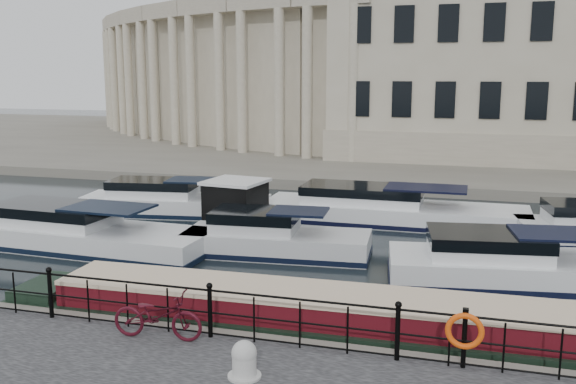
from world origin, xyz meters
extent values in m
plane|color=black|center=(0.00, 0.00, 0.00)|extent=(160.00, 160.00, 0.00)
cube|color=#6B665B|center=(0.00, 39.00, 0.28)|extent=(120.00, 42.00, 0.55)
cylinder|color=black|center=(-4.00, -2.25, 1.10)|extent=(0.10, 0.10, 1.10)
sphere|color=black|center=(-4.00, -2.25, 1.70)|extent=(0.14, 0.14, 0.14)
cylinder|color=black|center=(0.00, -2.25, 1.10)|extent=(0.10, 0.10, 1.10)
sphere|color=black|center=(0.00, -2.25, 1.70)|extent=(0.14, 0.14, 0.14)
cylinder|color=black|center=(4.00, -2.25, 1.10)|extent=(0.10, 0.10, 1.10)
sphere|color=black|center=(4.00, -2.25, 1.70)|extent=(0.14, 0.14, 0.14)
cylinder|color=black|center=(0.00, -2.25, 1.60)|extent=(24.00, 0.05, 0.05)
cylinder|color=black|center=(0.00, -2.25, 1.10)|extent=(24.00, 0.04, 0.04)
cylinder|color=black|center=(0.00, -2.25, 0.63)|extent=(24.00, 0.04, 0.04)
cube|color=#ADA38C|center=(6.00, 33.00, 7.55)|extent=(20.00, 14.00, 14.00)
cube|color=#9E937F|center=(6.00, 33.00, 1.55)|extent=(20.30, 14.30, 2.00)
cube|color=#ADA38C|center=(-3.33, 29.02, 6.05)|extent=(5.73, 4.06, 11.00)
cylinder|color=#ADA38C|center=(-2.28, 26.16, 5.45)|extent=(0.70, 0.70, 9.80)
cylinder|color=#ADA38C|center=(-5.49, 26.87, 5.45)|extent=(0.70, 0.70, 9.80)
cube|color=#ADA38C|center=(-8.29, 30.44, 6.05)|extent=(5.90, 4.56, 11.00)
cube|color=#9E937F|center=(-8.95, 28.56, 10.95)|extent=(5.62, 3.30, 1.20)
cylinder|color=#ADA38C|center=(-7.59, 27.47, 5.45)|extent=(0.70, 0.70, 9.80)
cylinder|color=#ADA38C|center=(-10.69, 28.56, 5.45)|extent=(0.70, 0.70, 9.80)
cube|color=#ADA38C|center=(-13.04, 32.44, 6.05)|extent=(5.99, 4.99, 11.00)
cube|color=#9E937F|center=(-13.92, 30.65, 10.95)|extent=(5.55, 3.83, 1.20)
cylinder|color=#ADA38C|center=(-12.70, 29.41, 5.45)|extent=(0.70, 0.70, 9.80)
cylinder|color=#ADA38C|center=(-15.65, 30.87, 5.45)|extent=(0.70, 0.70, 9.80)
cube|color=#ADA38C|center=(-17.52, 35.00, 6.05)|extent=(5.99, 5.36, 11.00)
cube|color=#9E937F|center=(-18.61, 33.33, 10.95)|extent=(5.40, 4.29, 1.20)
cylinder|color=#ADA38C|center=(-17.55, 31.95, 5.45)|extent=(0.70, 0.70, 9.80)
cylinder|color=#ADA38C|center=(-20.30, 33.75, 5.45)|extent=(0.70, 0.70, 9.80)
cube|color=#ADA38C|center=(-21.66, 38.07, 6.05)|extent=(5.91, 5.64, 11.00)
cube|color=#9E937F|center=(-22.94, 36.54, 10.95)|extent=(5.16, 4.70, 1.20)
cylinder|color=#ADA38C|center=(-22.05, 35.05, 5.45)|extent=(0.70, 0.70, 9.80)
cylinder|color=#ADA38C|center=(-24.57, 37.16, 5.45)|extent=(0.70, 0.70, 9.80)
cube|color=#ADA38C|center=(-25.40, 41.62, 6.05)|extent=(5.74, 5.85, 11.00)
cube|color=#9E937F|center=(-26.86, 40.25, 10.95)|extent=(4.86, 5.04, 1.20)
cylinder|color=#ADA38C|center=(-26.15, 38.67, 5.45)|extent=(0.70, 0.70, 9.80)
cylinder|color=#ADA38C|center=(-28.40, 41.06, 5.45)|extent=(0.70, 0.70, 9.80)
cube|color=#ADA38C|center=(-28.69, 45.59, 6.05)|extent=(5.49, 5.97, 11.00)
cube|color=#9E937F|center=(-30.30, 44.41, 10.95)|extent=(4.48, 5.30, 1.20)
cylinder|color=#ADA38C|center=(-29.79, 42.75, 5.45)|extent=(0.70, 0.70, 9.80)
cylinder|color=#ADA38C|center=(-31.73, 45.40, 5.45)|extent=(0.70, 0.70, 9.80)
cube|color=#ADA38C|center=(-31.48, 49.93, 6.05)|extent=(5.16, 6.00, 11.00)
cube|color=#9E937F|center=(-33.23, 48.95, 10.95)|extent=(4.04, 5.49, 1.20)
cylinder|color=#ADA38C|center=(-32.92, 47.24, 5.45)|extent=(0.70, 0.70, 9.80)
cylinder|color=#ADA38C|center=(-34.53, 50.10, 5.45)|extent=(0.70, 0.70, 9.80)
cube|color=#ADA38C|center=(-33.74, 54.56, 6.05)|extent=(4.76, 5.95, 11.00)
cube|color=#9E937F|center=(-35.58, 53.80, 10.95)|extent=(3.54, 5.60, 1.20)
cylinder|color=#ADA38C|center=(-35.48, 52.07, 5.45)|extent=(0.70, 0.70, 9.80)
cylinder|color=#ADA38C|center=(-36.74, 55.10, 5.45)|extent=(0.70, 0.70, 9.80)
imported|color=#410B16|center=(-1.04, -2.65, 1.07)|extent=(2.04, 0.84, 1.05)
cylinder|color=beige|center=(1.35, -3.79, 0.79)|extent=(0.46, 0.46, 0.48)
sphere|color=beige|center=(1.35, -3.79, 1.03)|extent=(0.48, 0.48, 0.48)
cylinder|color=beige|center=(1.35, -3.79, 0.57)|extent=(0.64, 0.64, 0.05)
cylinder|color=black|center=(5.27, -2.22, 1.13)|extent=(0.10, 0.10, 1.16)
cube|color=black|center=(5.27, -2.22, 1.71)|extent=(0.12, 0.12, 0.08)
torus|color=#F8520D|center=(5.27, -2.30, 1.32)|extent=(0.73, 0.12, 0.73)
cube|color=black|center=(1.76, -0.58, 0.10)|extent=(15.37, 2.44, 0.92)
cube|color=#510B13|center=(1.76, -0.58, 0.75)|extent=(12.30, 2.05, 0.71)
cube|color=beige|center=(1.76, -0.58, 1.15)|extent=(12.30, 2.11, 0.10)
cube|color=#6B665B|center=(-3.49, 8.42, 0.05)|extent=(3.19, 2.78, 0.24)
cube|color=black|center=(-3.49, 8.42, 1.10)|extent=(2.17, 2.17, 1.73)
cube|color=white|center=(-3.49, 8.42, 2.05)|extent=(2.39, 2.39, 0.12)
cube|color=white|center=(-8.00, 4.89, 0.20)|extent=(9.65, 3.25, 1.20)
cube|color=black|center=(-8.00, 4.89, 0.12)|extent=(9.75, 3.28, 0.18)
cube|color=white|center=(-9.15, 4.94, 1.05)|extent=(4.39, 2.51, 0.90)
cube|color=black|center=(-6.86, 4.84, 1.55)|extent=(2.95, 2.11, 0.08)
cube|color=silver|center=(-1.09, 6.06, 0.20)|extent=(6.50, 2.78, 1.20)
cube|color=black|center=(-1.09, 6.06, 0.12)|extent=(6.56, 2.81, 0.18)
cube|color=silver|center=(-1.85, 6.00, 1.05)|extent=(2.99, 2.09, 0.90)
cube|color=black|center=(-0.33, 6.13, 1.55)|extent=(2.02, 1.74, 0.08)
cube|color=white|center=(6.69, 5.16, 0.20)|extent=(7.83, 3.75, 1.20)
cube|color=black|center=(6.69, 5.16, 0.12)|extent=(7.91, 3.79, 0.18)
cube|color=white|center=(5.79, 5.02, 1.05)|extent=(3.67, 2.67, 0.90)
cube|color=black|center=(7.58, 5.29, 1.55)|extent=(2.50, 2.18, 0.08)
cube|color=white|center=(-7.29, 10.89, 0.20)|extent=(8.44, 3.52, 1.20)
cube|color=black|center=(-7.29, 10.89, 0.12)|extent=(8.52, 3.55, 0.18)
cube|color=white|center=(-8.26, 10.75, 1.05)|extent=(3.92, 2.45, 0.90)
cube|color=black|center=(-6.31, 11.03, 1.55)|extent=(2.67, 1.99, 0.08)
cube|color=white|center=(2.16, 11.89, 0.20)|extent=(10.81, 2.82, 1.20)
cube|color=black|center=(2.16, 11.89, 0.12)|extent=(10.92, 2.84, 0.18)
cube|color=white|center=(0.87, 11.88, 1.05)|extent=(4.86, 2.31, 0.90)
cube|color=black|center=(3.46, 11.89, 1.55)|extent=(3.24, 1.97, 0.08)
camera|label=1|loc=(5.28, -14.29, 6.17)|focal=40.00mm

